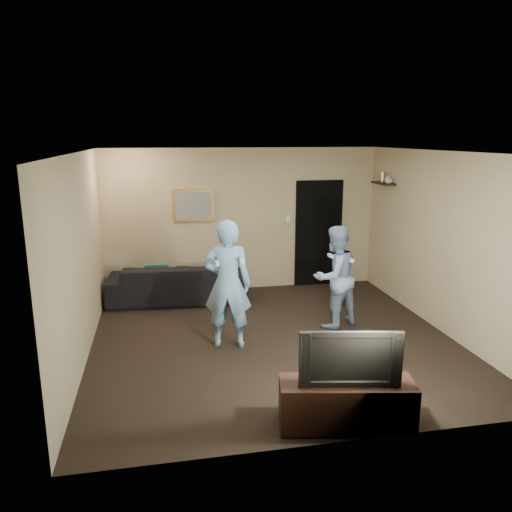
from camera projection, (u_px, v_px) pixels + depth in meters
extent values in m
plane|color=black|center=(273.00, 339.00, 7.06)|extent=(5.00, 5.00, 0.00)
cube|color=silver|center=(275.00, 152.00, 6.45)|extent=(5.00, 5.00, 0.04)
cube|color=tan|center=(243.00, 220.00, 9.14)|extent=(5.00, 0.04, 2.60)
cube|color=tan|center=(338.00, 312.00, 4.37)|extent=(5.00, 0.04, 2.60)
cube|color=tan|center=(81.00, 258.00, 6.29)|extent=(0.04, 5.00, 2.60)
cube|color=tan|center=(442.00, 242.00, 7.23)|extent=(0.04, 5.00, 2.60)
imported|color=black|center=(176.00, 282.00, 8.62)|extent=(2.36, 1.08, 0.67)
cube|color=#18483E|center=(157.00, 275.00, 8.52)|extent=(0.40, 0.13, 0.40)
cube|color=olive|center=(193.00, 205.00, 8.88)|extent=(0.72, 0.05, 0.57)
cube|color=slate|center=(193.00, 205.00, 8.85)|extent=(0.62, 0.01, 0.47)
cube|color=black|center=(318.00, 233.00, 9.45)|extent=(0.90, 0.06, 2.00)
cube|color=silver|center=(288.00, 219.00, 9.28)|extent=(0.08, 0.02, 0.12)
cube|color=black|center=(383.00, 183.00, 8.76)|extent=(0.20, 0.60, 0.03)
imported|color=#B0B0B5|center=(389.00, 179.00, 8.54)|extent=(0.16, 0.16, 0.15)
cylinder|color=silver|center=(383.00, 177.00, 8.77)|extent=(0.06, 0.06, 0.18)
cube|color=black|center=(346.00, 404.00, 4.88)|extent=(1.37, 0.66, 0.47)
imported|color=black|center=(349.00, 355.00, 4.76)|extent=(0.98, 0.31, 0.56)
imported|color=#77A8CF|center=(228.00, 284.00, 6.66)|extent=(0.72, 0.56, 1.75)
cube|color=white|center=(217.00, 263.00, 6.34)|extent=(0.04, 0.14, 0.04)
cube|color=white|center=(242.00, 261.00, 6.40)|extent=(0.05, 0.09, 0.05)
imported|color=#829DBE|center=(335.00, 277.00, 7.39)|extent=(0.91, 0.81, 1.54)
cube|color=white|center=(330.00, 256.00, 7.06)|extent=(0.04, 0.14, 0.04)
cube|color=white|center=(351.00, 260.00, 7.14)|extent=(0.05, 0.09, 0.05)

